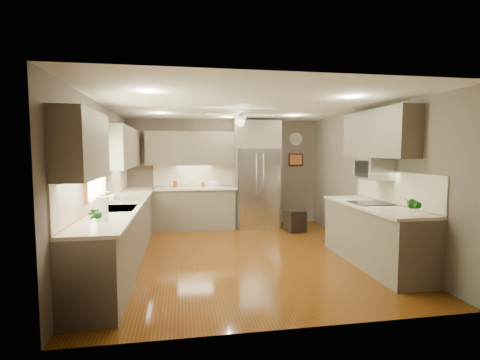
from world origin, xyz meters
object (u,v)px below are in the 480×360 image
object	(u,v)px
bowl	(213,186)
microwave	(373,169)
canister_a	(175,184)
refrigerator	(257,176)
soap_bottle	(114,197)
canister_c	(193,183)
paper_towel	(102,210)
canister_d	(203,185)
stool	(295,221)
potted_plant_right	(411,203)
potted_plant_left	(95,214)

from	to	relation	value
bowl	microwave	world-z (taller)	microwave
canister_a	refrigerator	distance (m)	1.86
bowl	soap_bottle	bearing A→B (deg)	-128.62
canister_c	soap_bottle	world-z (taller)	soap_bottle
paper_towel	canister_d	bearing A→B (deg)	69.33
bowl	refrigerator	size ratio (longest dim) A/B	0.10
soap_bottle	stool	size ratio (longest dim) A/B	0.42
canister_c	paper_towel	distance (m)	3.89
bowl	stool	distance (m)	1.98
microwave	stool	size ratio (longest dim) A/B	1.19
stool	refrigerator	bearing A→B (deg)	139.04
potted_plant_right	soap_bottle	bearing A→B (deg)	157.34
canister_a	stool	world-z (taller)	canister_a
canister_c	soap_bottle	distance (m)	2.61
canister_c	bowl	size ratio (longest dim) A/B	0.72
canister_c	stool	xyz separation A→B (m)	(2.20, -0.70, -0.79)
canister_a	paper_towel	distance (m)	3.81
potted_plant_left	stool	distance (m)	4.78
potted_plant_left	canister_d	bearing A→B (deg)	70.42
potted_plant_right	paper_towel	world-z (taller)	paper_towel
potted_plant_left	stool	bearing A→B (deg)	44.25
refrigerator	microwave	world-z (taller)	refrigerator
soap_bottle	potted_plant_right	size ratio (longest dim) A/B	0.65
potted_plant_right	refrigerator	distance (m)	4.03
canister_d	stool	world-z (taller)	canister_d
canister_a	potted_plant_right	distance (m)	4.98
potted_plant_right	refrigerator	bearing A→B (deg)	107.21
stool	paper_towel	xyz separation A→B (m)	(-3.35, -3.01, 0.84)
canister_d	potted_plant_left	distance (m)	4.19
canister_d	refrigerator	size ratio (longest dim) A/B	0.05
potted_plant_left	refrigerator	distance (m)	4.72
potted_plant_left	potted_plant_right	xyz separation A→B (m)	(3.83, 0.06, 0.01)
canister_c	refrigerator	xyz separation A→B (m)	(1.47, -0.07, 0.16)
potted_plant_left	potted_plant_right	bearing A→B (deg)	0.96
microwave	paper_towel	world-z (taller)	microwave
potted_plant_left	microwave	distance (m)	4.16
microwave	canister_c	bearing A→B (deg)	135.18
potted_plant_left	paper_towel	size ratio (longest dim) A/B	0.84
refrigerator	stool	xyz separation A→B (m)	(0.73, -0.63, -0.95)
canister_a	microwave	bearing A→B (deg)	-41.31
potted_plant_right	paper_towel	xyz separation A→B (m)	(-3.82, 0.21, -0.01)
potted_plant_right	paper_towel	size ratio (longest dim) A/B	0.91
paper_towel	soap_bottle	bearing A→B (deg)	95.58
soap_bottle	canister_c	bearing A→B (deg)	60.30
stool	soap_bottle	bearing A→B (deg)	-155.85
canister_a	potted_plant_right	bearing A→B (deg)	-52.26
canister_a	soap_bottle	world-z (taller)	soap_bottle
canister_d	stool	bearing A→B (deg)	-18.66
potted_plant_right	paper_towel	bearing A→B (deg)	176.89
canister_d	bowl	distance (m)	0.24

